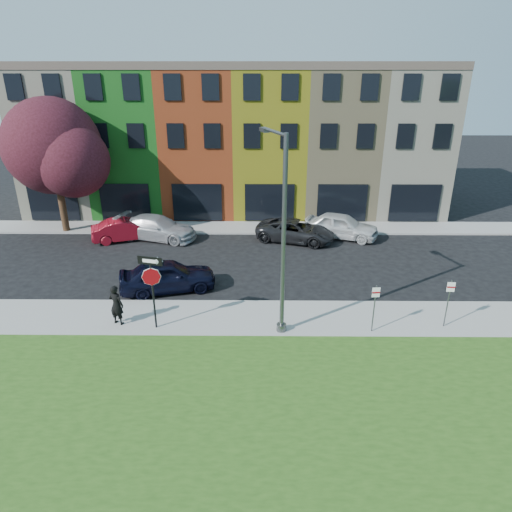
{
  "coord_description": "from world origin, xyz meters",
  "views": [
    {
      "loc": [
        -0.65,
        -14.34,
        10.28
      ],
      "look_at": [
        -0.82,
        4.0,
        2.58
      ],
      "focal_mm": 32.0,
      "sensor_mm": 36.0,
      "label": 1
    }
  ],
  "objects_px": {
    "sedan_near": "(168,276)",
    "street_lamp": "(281,238)",
    "man": "(116,305)",
    "stop_sign": "(152,278)"
  },
  "relations": [
    {
      "from": "sedan_near",
      "to": "street_lamp",
      "type": "distance_m",
      "value": 7.29
    },
    {
      "from": "man",
      "to": "sedan_near",
      "type": "height_order",
      "value": "man"
    },
    {
      "from": "man",
      "to": "sedan_near",
      "type": "bearing_deg",
      "value": -93.55
    },
    {
      "from": "man",
      "to": "street_lamp",
      "type": "xyz_separation_m",
      "value": [
        6.84,
        -0.31,
        3.14
      ]
    },
    {
      "from": "stop_sign",
      "to": "man",
      "type": "height_order",
      "value": "stop_sign"
    },
    {
      "from": "man",
      "to": "street_lamp",
      "type": "bearing_deg",
      "value": -161.96
    },
    {
      "from": "stop_sign",
      "to": "man",
      "type": "distance_m",
      "value": 2.2
    },
    {
      "from": "stop_sign",
      "to": "sedan_near",
      "type": "xyz_separation_m",
      "value": [
        -0.17,
        3.66,
        -1.62
      ]
    },
    {
      "from": "stop_sign",
      "to": "man",
      "type": "relative_size",
      "value": 1.81
    },
    {
      "from": "street_lamp",
      "to": "sedan_near",
      "type": "bearing_deg",
      "value": 124.95
    }
  ]
}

